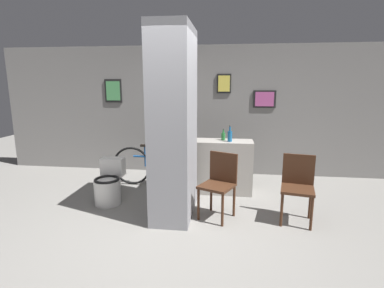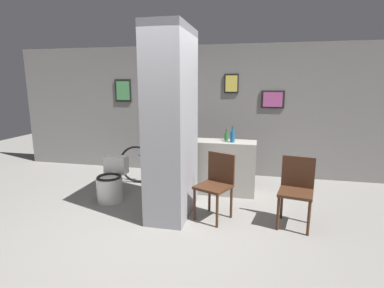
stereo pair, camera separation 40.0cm
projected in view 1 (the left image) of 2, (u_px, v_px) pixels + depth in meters
The scene contains 10 objects.
ground_plane at pixel (162, 230), 3.88m from camera, with size 14.00×14.00×0.00m, color gray.
wall_back at pixel (189, 111), 6.17m from camera, with size 8.00×0.09×2.60m.
pillar_center at pixel (174, 125), 4.12m from camera, with size 0.55×1.07×2.60m.
counter_shelf at pixel (209, 166), 5.18m from camera, with size 1.48×0.44×0.91m.
toilet at pixel (109, 185), 4.70m from camera, with size 0.40×0.56×0.68m.
chair_near_pillar at pixel (219, 181), 4.18m from camera, with size 0.56×0.56×0.91m.
chair_by_doorway at pixel (298, 184), 4.05m from camera, with size 0.49×0.49×0.91m.
bicycle at pixel (159, 166), 5.47m from camera, with size 1.76×0.42×0.77m.
bottle_tall at pixel (230, 136), 4.96m from camera, with size 0.08×0.08×0.27m.
bottle_short at pixel (223, 136), 5.10m from camera, with size 0.07×0.07×0.20m.
Camera 1 is at (0.83, -3.50, 1.87)m, focal length 28.00 mm.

